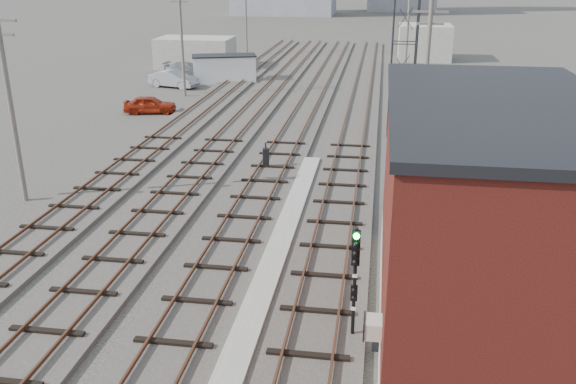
% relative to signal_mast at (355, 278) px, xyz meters
% --- Properties ---
extents(ground, '(320.00, 320.00, 0.00)m').
position_rel_signal_mast_xyz_m(ground, '(-3.70, 49.28, -2.10)').
color(ground, '#282621').
rests_on(ground, ground).
extents(track_right, '(3.20, 90.00, 0.39)m').
position_rel_signal_mast_xyz_m(track_right, '(-1.20, 28.28, -2.00)').
color(track_right, '#332D28').
rests_on(track_right, ground).
extents(track_mid_right, '(3.20, 90.00, 0.39)m').
position_rel_signal_mast_xyz_m(track_mid_right, '(-5.20, 28.28, -2.00)').
color(track_mid_right, '#332D28').
rests_on(track_mid_right, ground).
extents(track_mid_left, '(3.20, 90.00, 0.39)m').
position_rel_signal_mast_xyz_m(track_mid_left, '(-9.20, 28.28, -2.00)').
color(track_mid_left, '#332D28').
rests_on(track_mid_left, ground).
extents(track_left, '(3.20, 90.00, 0.39)m').
position_rel_signal_mast_xyz_m(track_left, '(-13.20, 28.28, -2.00)').
color(track_left, '#332D28').
rests_on(track_left, ground).
extents(platform_curb, '(0.90, 28.00, 0.26)m').
position_rel_signal_mast_xyz_m(platform_curb, '(-3.20, 3.28, -1.97)').
color(platform_curb, gray).
rests_on(platform_curb, ground).
extents(brick_building, '(6.54, 12.20, 7.22)m').
position_rel_signal_mast_xyz_m(brick_building, '(3.80, 1.28, 1.53)').
color(brick_building, gray).
rests_on(brick_building, ground).
extents(lattice_tower, '(1.60, 1.60, 15.00)m').
position_rel_signal_mast_xyz_m(lattice_tower, '(1.80, 24.28, 5.40)').
color(lattice_tower, black).
rests_on(lattice_tower, ground).
extents(utility_pole_left_a, '(1.80, 0.24, 9.00)m').
position_rel_signal_mast_xyz_m(utility_pole_left_a, '(-16.20, 9.28, 2.69)').
color(utility_pole_left_a, '#595147').
rests_on(utility_pole_left_a, ground).
extents(utility_pole_left_b, '(1.80, 0.24, 9.00)m').
position_rel_signal_mast_xyz_m(utility_pole_left_b, '(-16.20, 34.28, 2.69)').
color(utility_pole_left_b, '#595147').
rests_on(utility_pole_left_b, ground).
extents(utility_pole_left_c, '(1.80, 0.24, 9.00)m').
position_rel_signal_mast_xyz_m(utility_pole_left_c, '(-16.20, 59.28, 2.69)').
color(utility_pole_left_c, '#595147').
rests_on(utility_pole_left_c, ground).
extents(utility_pole_right_a, '(1.80, 0.24, 9.00)m').
position_rel_signal_mast_xyz_m(utility_pole_right_a, '(2.80, 17.28, 2.69)').
color(utility_pole_right_a, '#595147').
rests_on(utility_pole_right_a, ground).
extents(utility_pole_right_b, '(1.80, 0.24, 9.00)m').
position_rel_signal_mast_xyz_m(utility_pole_right_b, '(2.80, 47.28, 2.69)').
color(utility_pole_right_b, '#595147').
rests_on(utility_pole_right_b, ground).
extents(shed_left, '(8.00, 5.00, 3.20)m').
position_rel_signal_mast_xyz_m(shed_left, '(-19.70, 49.28, -0.50)').
color(shed_left, gray).
rests_on(shed_left, ground).
extents(shed_right, '(6.00, 6.00, 4.00)m').
position_rel_signal_mast_xyz_m(shed_right, '(5.30, 59.28, -0.10)').
color(shed_right, gray).
rests_on(shed_right, ground).
extents(signal_mast, '(0.40, 0.40, 3.67)m').
position_rel_signal_mast_xyz_m(signal_mast, '(0.00, 0.00, 0.00)').
color(signal_mast, gray).
rests_on(signal_mast, ground).
extents(switch_stand, '(0.42, 0.42, 1.45)m').
position_rel_signal_mast_xyz_m(switch_stand, '(-5.59, 15.60, -1.42)').
color(switch_stand, black).
rests_on(switch_stand, ground).
extents(site_trailer, '(6.57, 4.34, 2.55)m').
position_rel_signal_mast_xyz_m(site_trailer, '(-14.48, 41.40, -0.82)').
color(site_trailer, white).
rests_on(site_trailer, ground).
extents(car_red, '(4.16, 2.35, 1.34)m').
position_rel_signal_mast_xyz_m(car_red, '(-16.82, 27.65, -1.43)').
color(car_red, '#9B230E').
rests_on(car_red, ground).
extents(car_silver, '(4.96, 2.88, 1.55)m').
position_rel_signal_mast_xyz_m(car_silver, '(-18.37, 37.88, -1.33)').
color(car_silver, '#93969A').
rests_on(car_silver, ground).
extents(car_grey, '(5.00, 2.27, 1.42)m').
position_rel_signal_mast_xyz_m(car_grey, '(-18.83, 43.52, -1.39)').
color(car_grey, gray).
rests_on(car_grey, ground).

